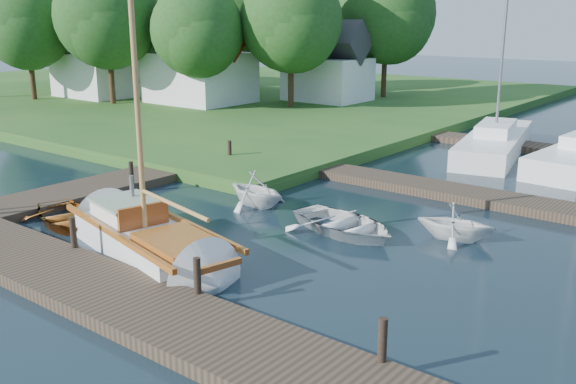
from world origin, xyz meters
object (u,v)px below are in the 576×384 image
Objects in this scene: house_b at (99,63)px; tree_0 at (27,23)px; tender_b at (256,187)px; tree_7 at (387,13)px; tree_1 at (108,14)px; mooring_post_3 at (382,340)px; tree_2 at (198,29)px; dinghy at (68,213)px; tree_5 at (146,23)px; house_a at (199,64)px; tender_c at (344,221)px; marina_boat_1 at (495,141)px; tender_d at (456,220)px; mooring_post_5 at (230,150)px; house_c at (328,69)px; mooring_post_4 at (131,173)px; tree_3 at (291,19)px; tree_4 at (239,11)px; mooring_post_2 at (197,276)px; sailboat at (152,243)px; mooring_post_1 at (73,233)px; tree_6 at (57,20)px.

tree_0 is (-2.00, -3.95, 2.76)m from house_b.
tree_7 reaches higher than tender_b.
mooring_post_3 is at bearing -29.61° from tree_1.
tree_1 is 6.38m from tree_2.
tree_1 reaches higher than dinghy.
tree_2 is 0.97× the size of tree_5.
mooring_post_3 is 33.50m from house_a.
marina_boat_1 reaches higher than tender_c.
mooring_post_5 is at bearing 65.38° from tender_d.
tree_7 is (2.00, 4.05, 3.62)m from house_c.
marina_boat_1 is (7.52, 14.38, -0.14)m from mooring_post_4.
tree_5 is (-16.00, 2.00, -0.39)m from tree_3.
tender_d is 33.10m from tree_4.
tree_4 is at bearing 179.64° from house_c.
marina_boat_1 is at bearing -6.84° from tender_b.
marina_boat_1 reaches higher than mooring_post_3.
tree_0 reaches higher than mooring_post_5.
house_a is at bearing 73.06° from marina_boat_1.
mooring_post_2 is 0.14× the size of house_b.
tender_b is 0.38× the size of house_a.
mooring_post_2 and mooring_post_5 have the same top height.
sailboat is 0.92× the size of marina_boat_1.
tender_c is 0.56× the size of house_a.
tender_d is 0.27× the size of tree_5.
house_a is at bearing -128.53° from tree_7.
house_a reaches higher than tender_c.
tender_d is at bearing -29.47° from house_a.
house_a is 3.61m from tree_2.
tender_c is at bearing -26.00° from mooring_post_5.
tree_1 is at bearing 140.92° from mooring_post_1.
house_c is at bearing 112.17° from mooring_post_1.
tree_4 is at bearing 49.71° from tender_b.
tree_6 is 0.90× the size of tree_7.
tree_1 is (-10.00, -9.95, 3.51)m from house_c.
tree_4 reaches higher than tender_c.
sailboat is at bearing -29.79° from tree_6.
tree_7 is (-9.51, 24.59, 5.58)m from tender_b.
tree_6 is at bearing -164.86° from house_c.
tree_4 reaches higher than tree_0.
tree_5 is at bearing 141.51° from mooring_post_2.
tender_c is at bearing -31.39° from tree_5.
house_a is (-17.51, 14.54, 2.34)m from tender_b.
tender_b is 28.51m from house_b.
mooring_post_5 is 9.24m from tender_c.
tender_b is 0.41× the size of house_b.
tender_d is at bearing -12.63° from tree_0.
tree_3 is at bearing -89.97° from house_c.
tree_0 is at bearing -116.83° from house_b.
house_a reaches higher than house_b.
tree_5 is at bearing 145.17° from mooring_post_3.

